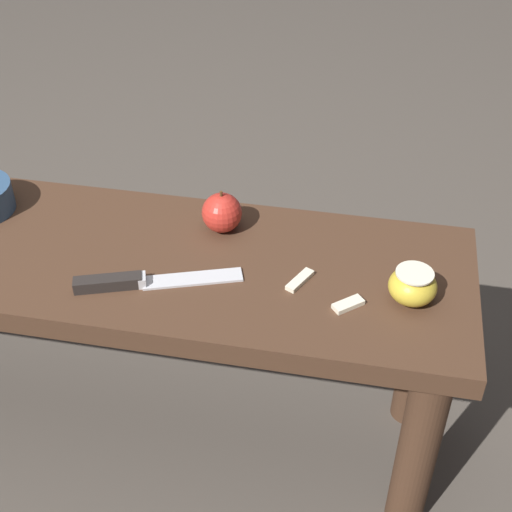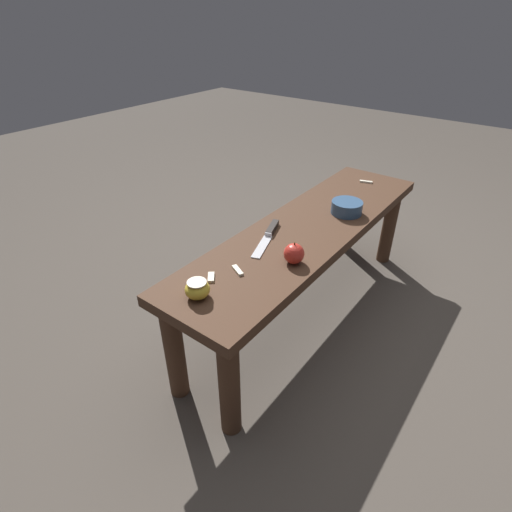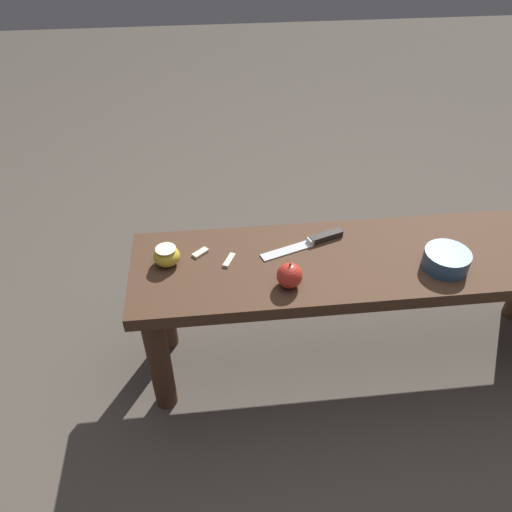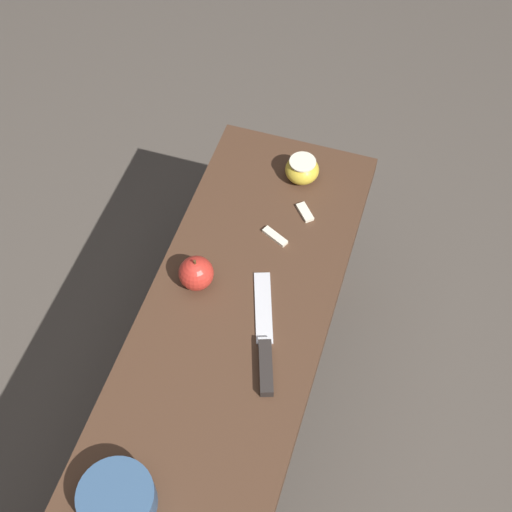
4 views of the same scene
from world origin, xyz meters
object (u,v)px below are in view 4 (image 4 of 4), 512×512
Objects in this scene: apple_whole at (196,273)px; bowl at (117,499)px; apple_cut at (302,170)px; wooden_bench at (200,429)px; knife at (265,349)px.

apple_whole is 0.45m from bowl.
apple_whole reaches higher than apple_cut.
wooden_bench is 18.63× the size of apple_cut.
bowl is at bearing 137.51° from knife.
knife is 2.05× the size of bowl.
apple_whole is 0.35m from apple_cut.
apple_whole is at bearing 39.81° from knife.
apple_cut reaches higher than knife.
wooden_bench is 0.60m from apple_cut.
knife is at bearing 59.05° from apple_whole.
bowl reaches higher than knife.
wooden_bench is at bearing -2.97° from apple_cut.
apple_cut is (-0.59, 0.03, 0.11)m from wooden_bench.
wooden_bench is at bearing 133.59° from knife.
apple_cut is 0.59× the size of bowl.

